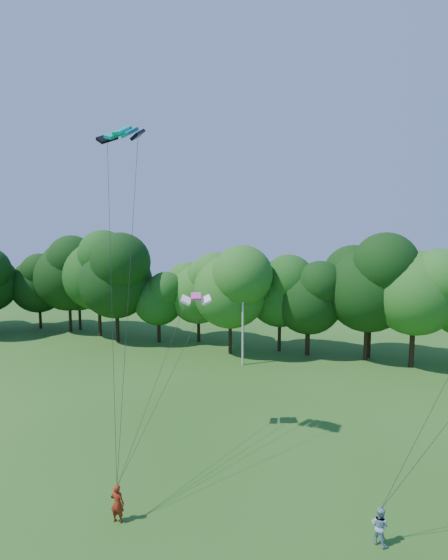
% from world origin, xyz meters
% --- Properties ---
extents(utility_pole, '(1.64, 0.72, 8.69)m').
position_xyz_m(utility_pole, '(-4.61, 30.24, 4.45)').
color(utility_pole, beige).
rests_on(utility_pole, ground).
extents(kite_flyer_left, '(0.72, 0.51, 1.89)m').
position_xyz_m(kite_flyer_left, '(-3.80, 5.09, 0.94)').
color(kite_flyer_left, maroon).
rests_on(kite_flyer_left, ground).
extents(kite_flyer_right, '(1.05, 0.98, 1.71)m').
position_xyz_m(kite_flyer_right, '(8.07, 7.41, 0.86)').
color(kite_flyer_right, '#8BAAC1').
rests_on(kite_flyer_right, ground).
extents(kite_teal, '(2.82, 1.52, 0.68)m').
position_xyz_m(kite_teal, '(-6.14, 10.36, 19.39)').
color(kite_teal, '#059C92').
rests_on(kite_teal, ground).
extents(kite_pink, '(2.22, 1.65, 0.42)m').
position_xyz_m(kite_pink, '(-3.44, 14.51, 9.54)').
color(kite_pink, '#F243A1').
rests_on(kite_pink, ground).
extents(tree_back_west, '(8.92, 8.92, 12.98)m').
position_xyz_m(tree_back_west, '(-30.28, 38.45, 8.10)').
color(tree_back_west, black).
rests_on(tree_back_west, ground).
extents(tree_back_center, '(8.64, 8.64, 12.56)m').
position_xyz_m(tree_back_center, '(7.73, 36.89, 7.84)').
color(tree_back_center, '#332113').
rests_on(tree_back_center, ground).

